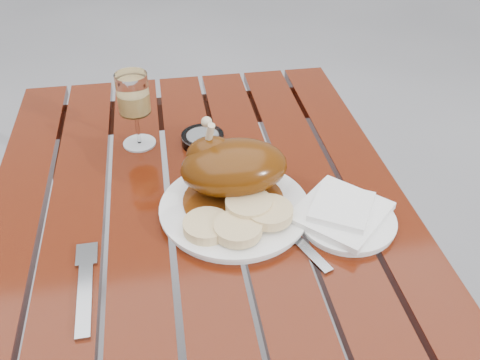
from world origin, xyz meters
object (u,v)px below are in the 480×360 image
wine_glass (135,111)px  ashtray (203,139)px  table (209,347)px  dinner_plate (235,209)px  side_plate (347,221)px

wine_glass → ashtray: bearing=-8.6°
table → ashtray: 0.47m
dinner_plate → side_plate: 0.21m
side_plate → ashtray: ashtray is taller
table → side_plate: side_plate is taller
dinner_plate → wine_glass: wine_glass is taller
table → side_plate: (0.26, -0.05, 0.38)m
ashtray → table: bearing=-96.5°
table → ashtray: size_ratio=12.69×
wine_glass → side_plate: 0.50m
side_plate → ashtray: (-0.23, 0.31, 0.00)m
dinner_plate → ashtray: bearing=97.7°
dinner_plate → side_plate: size_ratio=1.57×
wine_glass → ashtray: size_ratio=1.79×
table → wine_glass: 0.55m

